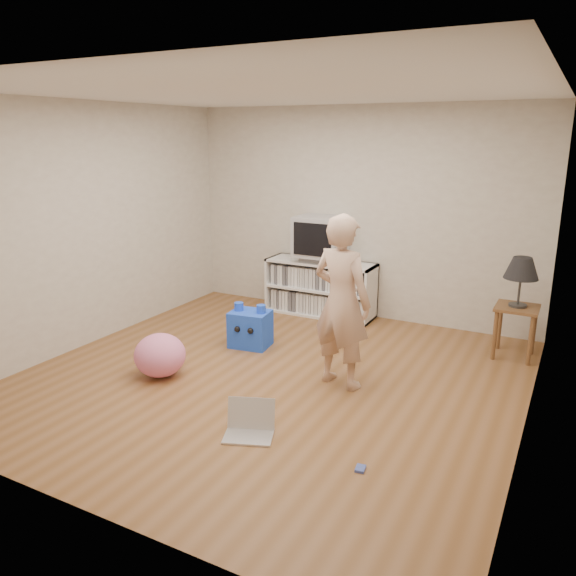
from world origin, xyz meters
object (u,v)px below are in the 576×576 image
(media_unit, at_px, (321,288))
(table_lamp, at_px, (522,269))
(dvd_deck, at_px, (321,259))
(crt_tv, at_px, (321,236))
(plush_pink, at_px, (160,355))
(laptop, at_px, (250,425))
(side_table, at_px, (516,319))
(person, at_px, (342,302))
(plush_blue, at_px, (250,328))

(media_unit, height_order, table_lamp, table_lamp)
(dvd_deck, height_order, crt_tv, crt_tv)
(table_lamp, bearing_deg, crt_tv, 171.27)
(dvd_deck, distance_m, plush_pink, 2.58)
(plush_pink, bearing_deg, laptop, -21.50)
(laptop, bearing_deg, media_unit, 83.21)
(media_unit, xyz_separation_m, side_table, (2.39, -0.39, 0.07))
(person, height_order, laptop, person)
(table_lamp, bearing_deg, plush_pink, -144.48)
(dvd_deck, height_order, laptop, dvd_deck)
(person, xyz_separation_m, laptop, (-0.27, -1.16, -0.73))
(person, height_order, plush_pink, person)
(table_lamp, bearing_deg, laptop, -121.51)
(media_unit, distance_m, plush_pink, 2.55)
(crt_tv, distance_m, side_table, 2.49)
(crt_tv, distance_m, plush_blue, 1.62)
(media_unit, height_order, dvd_deck, dvd_deck)
(table_lamp, height_order, person, person)
(crt_tv, xyz_separation_m, plush_blue, (-0.20, -1.39, -0.81))
(dvd_deck, height_order, plush_pink, dvd_deck)
(laptop, relative_size, plush_pink, 0.93)
(crt_tv, distance_m, table_lamp, 2.42)
(media_unit, height_order, plush_pink, media_unit)
(plush_pink, bearing_deg, dvd_deck, 77.36)
(media_unit, height_order, crt_tv, crt_tv)
(dvd_deck, distance_m, side_table, 2.44)
(table_lamp, distance_m, plush_pink, 3.69)
(side_table, distance_m, person, 2.02)
(plush_blue, height_order, plush_pink, plush_blue)
(media_unit, bearing_deg, crt_tv, -90.00)
(side_table, distance_m, plush_blue, 2.79)
(crt_tv, height_order, person, person)
(side_table, height_order, table_lamp, table_lamp)
(dvd_deck, xyz_separation_m, side_table, (2.39, -0.37, -0.32))
(table_lamp, xyz_separation_m, plush_blue, (-2.59, -1.02, -0.74))
(person, relative_size, laptop, 3.50)
(person, distance_m, laptop, 1.40)
(crt_tv, distance_m, laptop, 3.23)
(media_unit, distance_m, dvd_deck, 0.39)
(laptop, bearing_deg, plush_blue, 100.16)
(plush_pink, bearing_deg, plush_blue, 71.79)
(side_table, bearing_deg, media_unit, 170.82)
(crt_tv, bearing_deg, laptop, -75.41)
(media_unit, relative_size, plush_pink, 2.85)
(person, xyz_separation_m, plush_blue, (-1.25, 0.44, -0.59))
(dvd_deck, relative_size, crt_tv, 0.75)
(side_table, relative_size, table_lamp, 1.07)
(plush_blue, xyz_separation_m, plush_pink, (-0.35, -1.07, 0.00))
(side_table, bearing_deg, plush_blue, -158.40)
(media_unit, xyz_separation_m, plush_pink, (-0.55, -2.48, -0.14))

